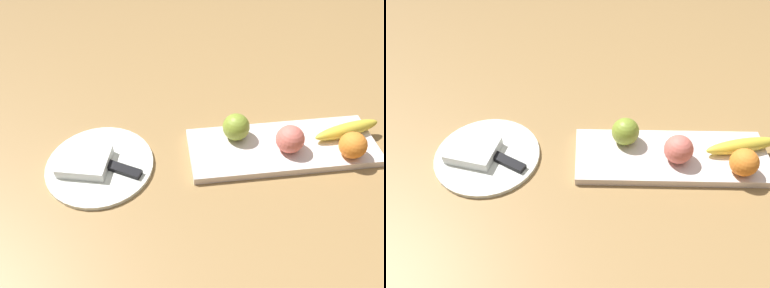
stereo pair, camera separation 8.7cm
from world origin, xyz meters
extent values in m
plane|color=#9C7646|center=(0.00, 0.00, 0.00)|extent=(2.40, 2.40, 0.00)
cube|color=white|center=(0.00, -0.03, 0.01)|extent=(0.46, 0.17, 0.02)
sphere|color=olive|center=(0.11, -0.07, 0.05)|extent=(0.07, 0.07, 0.07)
ellipsoid|color=yellow|center=(-0.17, -0.05, 0.04)|extent=(0.18, 0.07, 0.03)
sphere|color=orange|center=(-0.15, 0.02, 0.05)|extent=(0.06, 0.06, 0.06)
sphere|color=#DC6B5E|center=(-0.01, -0.02, 0.05)|extent=(0.07, 0.07, 0.07)
cylinder|color=white|center=(0.45, -0.03, 0.01)|extent=(0.25, 0.25, 0.01)
cube|color=white|center=(0.48, -0.03, 0.02)|extent=(0.13, 0.12, 0.03)
cube|color=silver|center=(0.44, -0.03, 0.01)|extent=(0.14, 0.09, 0.00)
cube|color=black|center=(0.39, 0.00, 0.02)|extent=(0.09, 0.06, 0.01)
camera|label=1|loc=(0.30, 0.57, 0.67)|focal=34.49mm
camera|label=2|loc=(0.21, 0.58, 0.67)|focal=34.49mm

